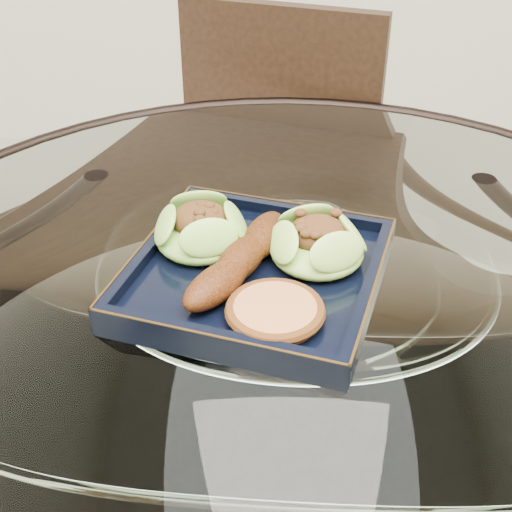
{
  "coord_description": "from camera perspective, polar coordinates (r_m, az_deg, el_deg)",
  "views": [
    {
      "loc": [
        -0.03,
        -0.63,
        1.25
      ],
      "look_at": [
        -0.04,
        0.01,
        0.8
      ],
      "focal_mm": 50.0,
      "sensor_mm": 36.0,
      "label": 1
    }
  ],
  "objects": [
    {
      "name": "roasted_plantain",
      "position": [
        0.79,
        -1.22,
        -0.24
      ],
      "size": [
        0.13,
        0.19,
        0.04
      ],
      "primitive_type": "ellipsoid",
      "rotation": [
        0.0,
        0.0,
        1.1
      ],
      "color": "#592509",
      "rests_on": "navy_plate"
    },
    {
      "name": "lettuce_wrap_left",
      "position": [
        0.83,
        -4.41,
        1.92
      ],
      "size": [
        0.13,
        0.13,
        0.04
      ],
      "primitive_type": "ellipsoid",
      "rotation": [
        0.0,
        0.0,
        -0.22
      ],
      "color": "#69A931",
      "rests_on": "navy_plate"
    },
    {
      "name": "dining_chair",
      "position": [
        1.36,
        0.38,
        1.74
      ],
      "size": [
        0.5,
        0.5,
        0.91
      ],
      "rotation": [
        0.0,
        0.0,
        -0.3
      ],
      "color": "black",
      "rests_on": "ground"
    },
    {
      "name": "lettuce_wrap_right",
      "position": [
        0.81,
        4.93,
        0.78
      ],
      "size": [
        0.11,
        0.11,
        0.04
      ],
      "primitive_type": "ellipsoid",
      "rotation": [
        0.0,
        0.0,
        -0.06
      ],
      "color": "#60962B",
      "rests_on": "navy_plate"
    },
    {
      "name": "navy_plate",
      "position": [
        0.8,
        0.0,
        -1.76
      ],
      "size": [
        0.34,
        0.34,
        0.02
      ],
      "primitive_type": "cube",
      "rotation": [
        0.0,
        0.0,
        -0.3
      ],
      "color": "black",
      "rests_on": "dining_table"
    },
    {
      "name": "crumb_patty",
      "position": [
        0.73,
        1.54,
        -4.54
      ],
      "size": [
        0.12,
        0.12,
        0.02
      ],
      "primitive_type": "cylinder",
      "rotation": [
        0.0,
        0.0,
        0.42
      ],
      "color": "#BA723E",
      "rests_on": "navy_plate"
    },
    {
      "name": "dining_table",
      "position": [
        0.91,
        2.8,
        -11.17
      ],
      "size": [
        1.13,
        1.13,
        0.77
      ],
      "color": "white",
      "rests_on": "ground"
    }
  ]
}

